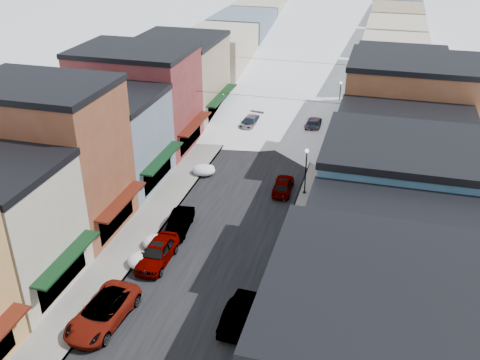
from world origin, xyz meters
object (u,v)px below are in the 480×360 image
Objects in this scene: car_silver_sedan at (157,253)px; car_white_suv at (103,312)px; trash_can at (263,304)px; car_dark_hatch at (180,222)px; streetlamp_near at (306,166)px; car_green_sedan at (240,313)px.

car_white_suv is at bearing -96.72° from car_silver_sedan.
trash_can is at bearing -20.67° from car_silver_sedan.
car_dark_hatch is 12.92m from streetlamp_near.
trash_can is at bearing -129.97° from car_green_sedan.
car_dark_hatch is at bearing -135.38° from streetlamp_near.
car_silver_sedan reaches higher than car_white_suv.
car_silver_sedan is (0.80, 7.05, 0.03)m from car_white_suv.
streetlamp_near reaches higher than car_white_suv.
trash_can is 17.10m from streetlamp_near.
car_silver_sedan is at bearing -96.37° from car_dark_hatch.
streetlamp_near reaches higher than car_dark_hatch.
trash_can is at bearing -90.15° from streetlamp_near.
streetlamp_near is at bearing 56.08° from car_silver_sedan.
car_silver_sedan is 9.11m from car_green_sedan.
streetlamp_near is at bearing 89.85° from trash_can.
car_silver_sedan is at bearing 88.18° from car_white_suv.
car_white_suv is 1.26× the size of car_green_sedan.
car_white_suv is 1.19× the size of car_silver_sedan.
car_dark_hatch is at bearing 90.74° from car_white_suv.
streetlamp_near is (9.05, 13.59, 2.14)m from car_silver_sedan.
streetlamp_near is (9.05, 8.94, 2.26)m from car_dark_hatch.
streetlamp_near reaches higher than car_green_sedan.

